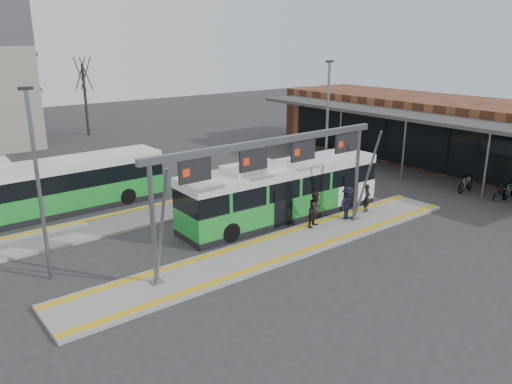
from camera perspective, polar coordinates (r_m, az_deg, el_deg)
ground at (r=24.09m, az=2.99°, el=-6.41°), size 120.00×120.00×0.00m
platform_main at (r=24.06m, az=2.99°, el=-6.25°), size 22.00×3.00×0.15m
platform_second at (r=28.40m, az=-13.97°, el=-3.02°), size 20.00×3.00×0.15m
tactile_main at (r=24.03m, az=3.00°, el=-6.06°), size 22.00×2.65×0.02m
tactile_second at (r=29.37m, az=-14.92°, el=-2.24°), size 20.00×0.35×0.02m
gantry at (r=22.68m, az=2.07°, el=3.57°), size 13.00×1.68×5.20m
station_building at (r=42.44m, az=22.16°, el=6.29°), size 11.50×32.00×5.00m
hero_bus at (r=27.52m, az=3.01°, el=0.05°), size 12.29×2.95×3.36m
bg_bus_green at (r=30.62m, az=-21.62°, el=0.51°), size 12.06×2.75×3.01m
passenger_a at (r=29.04m, az=12.57°, el=-0.65°), size 0.69×0.58×1.60m
passenger_b at (r=26.20m, az=6.84°, el=-1.95°), size 1.09×0.95×1.90m
passenger_c at (r=27.54m, az=10.45°, el=-1.26°), size 1.25×0.82×1.81m
bicycle_b at (r=34.90m, az=27.03°, el=0.19°), size 1.88×0.58×1.12m
bicycle_c at (r=34.43m, az=26.16°, el=-0.15°), size 1.62×0.65×0.84m
bicycle_d at (r=35.26m, az=22.85°, el=0.89°), size 1.88×0.61×1.12m
tree_left at (r=49.41m, az=-24.47°, el=12.25°), size 1.40×1.40×8.80m
tree_mid at (r=54.31m, az=-19.16°, el=12.59°), size 1.40×1.40×8.12m
lamp_west at (r=21.41m, az=-23.63°, el=1.00°), size 0.50×0.25×7.90m
lamp_east at (r=31.92m, az=8.13°, el=7.60°), size 0.50×0.25×8.34m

